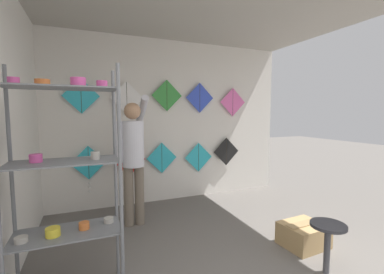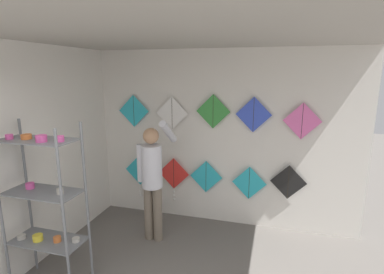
# 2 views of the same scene
# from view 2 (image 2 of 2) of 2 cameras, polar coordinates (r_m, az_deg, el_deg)

# --- Properties ---
(back_panel) EXTENTS (4.60, 0.06, 2.80)m
(back_panel) POSITION_cam_2_polar(r_m,az_deg,el_deg) (4.83, 3.66, -0.27)
(back_panel) COLOR silver
(back_panel) RESTS_ON ground
(left_panel) EXTENTS (0.06, 4.00, 2.80)m
(left_panel) POSITION_cam_2_polar(r_m,az_deg,el_deg) (4.30, -27.70, -3.28)
(left_panel) COLOR silver
(left_panel) RESTS_ON ground
(ceiling_slab) EXTENTS (4.60, 4.00, 0.04)m
(ceiling_slab) POSITION_cam_2_polar(r_m,az_deg,el_deg) (3.16, -2.67, 19.02)
(ceiling_slab) COLOR #A8A399
(shelf_rack) EXTENTS (0.84, 0.42, 1.93)m
(shelf_rack) POSITION_cam_2_polar(r_m,az_deg,el_deg) (3.72, -26.52, -10.04)
(shelf_rack) COLOR slate
(shelf_rack) RESTS_ON ground
(shopkeeper) EXTENTS (0.46, 0.62, 1.80)m
(shopkeeper) POSITION_cam_2_polar(r_m,az_deg,el_deg) (4.36, -7.55, -7.02)
(shopkeeper) COLOR #726656
(shopkeeper) RESTS_ON ground
(kite_0) EXTENTS (0.54, 0.04, 0.74)m
(kite_0) POSITION_cam_2_polar(r_m,az_deg,el_deg) (5.32, -9.90, -6.65)
(kite_0) COLOR #28B2C6
(kite_1) EXTENTS (0.54, 0.04, 0.74)m
(kite_1) POSITION_cam_2_polar(r_m,az_deg,el_deg) (5.09, -3.50, -7.38)
(kite_1) COLOR red
(kite_2) EXTENTS (0.54, 0.01, 0.54)m
(kite_2) POSITION_cam_2_polar(r_m,az_deg,el_deg) (4.93, 2.68, -7.56)
(kite_2) COLOR #28B2C6
(kite_3) EXTENTS (0.54, 0.01, 0.54)m
(kite_3) POSITION_cam_2_polar(r_m,az_deg,el_deg) (4.84, 10.83, -8.60)
(kite_3) COLOR #28B2C6
(kite_4) EXTENTS (0.54, 0.01, 0.54)m
(kite_4) POSITION_cam_2_polar(r_m,az_deg,el_deg) (4.81, 17.87, -8.19)
(kite_4) COLOR black
(kite_5) EXTENTS (0.54, 0.01, 0.54)m
(kite_5) POSITION_cam_2_polar(r_m,az_deg,el_deg) (5.11, -11.03, 4.89)
(kite_5) COLOR #28B2C6
(kite_6) EXTENTS (0.54, 0.01, 0.54)m
(kite_6) POSITION_cam_2_polar(r_m,az_deg,el_deg) (4.84, -3.83, 4.53)
(kite_6) COLOR white
(kite_7) EXTENTS (0.54, 0.01, 0.54)m
(kite_7) POSITION_cam_2_polar(r_m,az_deg,el_deg) (4.65, 4.04, 4.88)
(kite_7) COLOR #338C38
(kite_8) EXTENTS (0.54, 0.01, 0.54)m
(kite_8) POSITION_cam_2_polar(r_m,az_deg,el_deg) (4.57, 11.64, 4.20)
(kite_8) COLOR blue
(kite_9) EXTENTS (0.54, 0.01, 0.54)m
(kite_9) POSITION_cam_2_polar(r_m,az_deg,el_deg) (4.58, 20.26, 2.86)
(kite_9) COLOR pink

